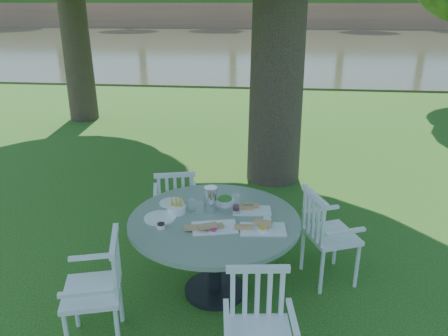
{
  "coord_description": "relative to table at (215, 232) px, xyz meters",
  "views": [
    {
      "loc": [
        0.48,
        -4.08,
        2.52
      ],
      "look_at": [
        0.0,
        0.2,
        0.85
      ],
      "focal_mm": 35.0,
      "sensor_mm": 36.0,
      "label": 1
    }
  ],
  "objects": [
    {
      "name": "ground",
      "position": [
        -0.02,
        0.77,
        -0.62
      ],
      "size": [
        140.0,
        140.0,
        0.0
      ],
      "primitive_type": "plane",
      "color": "#17410D",
      "rests_on": "ground"
    },
    {
      "name": "table",
      "position": [
        0.0,
        0.0,
        0.0
      ],
      "size": [
        1.48,
        1.48,
        0.76
      ],
      "color": "black",
      "rests_on": "ground"
    },
    {
      "name": "chair_ne",
      "position": [
        0.97,
        0.3,
        -0.09
      ],
      "size": [
        0.57,
        0.59,
        0.91
      ],
      "rotation": [
        0.0,
        0.0,
        -4.33
      ],
      "color": "white",
      "rests_on": "ground"
    },
    {
      "name": "chair_nw",
      "position": [
        -0.54,
        0.87,
        -0.13
      ],
      "size": [
        0.51,
        0.49,
        0.85
      ],
      "rotation": [
        0.0,
        0.0,
        -2.9
      ],
      "color": "white",
      "rests_on": "ground"
    },
    {
      "name": "chair_sw",
      "position": [
        -0.75,
        -0.69,
        -0.09
      ],
      "size": [
        0.54,
        0.56,
        0.9
      ],
      "rotation": [
        0.0,
        0.0,
        -1.29
      ],
      "color": "white",
      "rests_on": "ground"
    },
    {
      "name": "chair_se",
      "position": [
        0.42,
        -0.93,
        -0.12
      ],
      "size": [
        0.48,
        0.46,
        0.85
      ],
      "rotation": [
        0.0,
        0.0,
        0.13
      ],
      "color": "white",
      "rests_on": "ground"
    },
    {
      "name": "tableware",
      "position": [
        -0.04,
        0.06,
        0.18
      ],
      "size": [
        1.22,
        0.68,
        0.23
      ],
      "color": "white",
      "rests_on": "table"
    },
    {
      "name": "river",
      "position": [
        -0.02,
        23.77,
        -0.62
      ],
      "size": [
        100.0,
        28.0,
        0.12
      ],
      "primitive_type": "cube",
      "color": "#393C23",
      "rests_on": "ground"
    }
  ]
}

